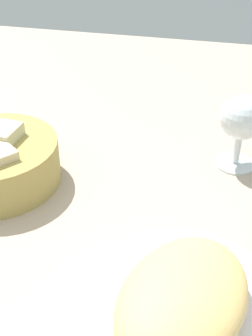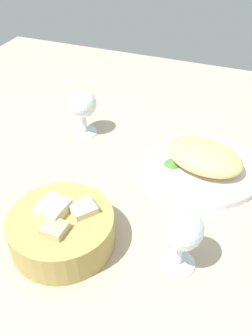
# 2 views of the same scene
# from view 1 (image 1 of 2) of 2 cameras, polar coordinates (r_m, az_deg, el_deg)

# --- Properties ---
(ground_plane) EXTENTS (1.40, 1.40, 0.02)m
(ground_plane) POSITION_cam_1_polar(r_m,az_deg,el_deg) (0.60, -4.21, -5.89)
(ground_plane) COLOR tan
(plate) EXTENTS (0.25, 0.25, 0.01)m
(plate) POSITION_cam_1_polar(r_m,az_deg,el_deg) (0.47, 6.88, -18.55)
(plate) COLOR white
(plate) RESTS_ON ground_plane
(omelette) EXTENTS (0.20, 0.16, 0.05)m
(omelette) POSITION_cam_1_polar(r_m,az_deg,el_deg) (0.44, 7.18, -16.05)
(omelette) COLOR #EFC573
(omelette) RESTS_ON plate
(lettuce_garnish) EXTENTS (0.04, 0.04, 0.02)m
(lettuce_garnish) POSITION_cam_1_polar(r_m,az_deg,el_deg) (0.50, 5.75, -11.63)
(lettuce_garnish) COLOR #447C30
(lettuce_garnish) RESTS_ON plate
(wine_glass_near) EXTENTS (0.06, 0.06, 0.11)m
(wine_glass_near) POSITION_cam_1_polar(r_m,az_deg,el_deg) (0.66, 14.46, 5.74)
(wine_glass_near) COLOR silver
(wine_glass_near) RESTS_ON ground_plane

